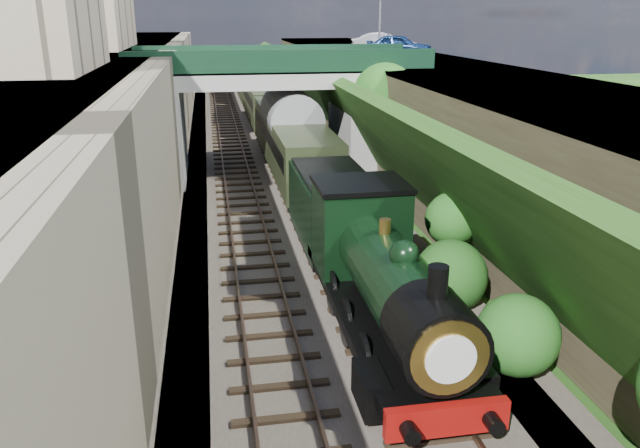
{
  "coord_description": "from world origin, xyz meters",
  "views": [
    {
      "loc": [
        -3.33,
        -11.27,
        8.98
      ],
      "look_at": [
        0.0,
        7.59,
        2.51
      ],
      "focal_mm": 35.0,
      "sensor_mm": 36.0,
      "label": 1
    }
  ],
  "objects_px": {
    "lamppost": "(381,4)",
    "tender": "(333,213)",
    "tree": "(386,100)",
    "road_bridge": "(286,105)",
    "car_blue": "(399,46)",
    "locomotive": "(384,283)",
    "car_silver": "(384,44)"
  },
  "relations": [
    {
      "from": "road_bridge",
      "to": "tender",
      "type": "xyz_separation_m",
      "value": [
        0.26,
        -12.58,
        -2.46
      ]
    },
    {
      "from": "tree",
      "to": "car_blue",
      "type": "height_order",
      "value": "car_blue"
    },
    {
      "from": "tender",
      "to": "lamppost",
      "type": "bearing_deg",
      "value": 70.03
    },
    {
      "from": "lamppost",
      "to": "tender",
      "type": "bearing_deg",
      "value": -109.97
    },
    {
      "from": "road_bridge",
      "to": "car_blue",
      "type": "height_order",
      "value": "car_blue"
    },
    {
      "from": "tree",
      "to": "tender",
      "type": "relative_size",
      "value": 1.1
    },
    {
      "from": "tree",
      "to": "locomotive",
      "type": "xyz_separation_m",
      "value": [
        -4.71,
        -16.99,
        -2.75
      ]
    },
    {
      "from": "car_blue",
      "to": "lamppost",
      "type": "bearing_deg",
      "value": 108.48
    },
    {
      "from": "car_silver",
      "to": "tender",
      "type": "distance_m",
      "value": 23.11
    },
    {
      "from": "lamppost",
      "to": "car_silver",
      "type": "distance_m",
      "value": 3.77
    },
    {
      "from": "lamppost",
      "to": "tender",
      "type": "xyz_separation_m",
      "value": [
        -6.73,
        -18.52,
        -7.95
      ]
    },
    {
      "from": "tree",
      "to": "road_bridge",
      "type": "bearing_deg",
      "value": 149.35
    },
    {
      "from": "road_bridge",
      "to": "locomotive",
      "type": "relative_size",
      "value": 1.56
    },
    {
      "from": "tree",
      "to": "car_blue",
      "type": "xyz_separation_m",
      "value": [
        3.31,
        8.76,
        2.34
      ]
    },
    {
      "from": "car_blue",
      "to": "car_silver",
      "type": "distance_m",
      "value": 2.72
    },
    {
      "from": "tree",
      "to": "lamppost",
      "type": "height_order",
      "value": "lamppost"
    },
    {
      "from": "car_blue",
      "to": "locomotive",
      "type": "xyz_separation_m",
      "value": [
        -8.02,
        -25.76,
        -5.1
      ]
    },
    {
      "from": "car_silver",
      "to": "locomotive",
      "type": "relative_size",
      "value": 0.45
    },
    {
      "from": "road_bridge",
      "to": "car_blue",
      "type": "distance_m",
      "value": 10.53
    },
    {
      "from": "tree",
      "to": "tender",
      "type": "height_order",
      "value": "tree"
    },
    {
      "from": "road_bridge",
      "to": "tree",
      "type": "distance_m",
      "value": 5.8
    },
    {
      "from": "lamppost",
      "to": "tender",
      "type": "distance_m",
      "value": 21.25
    },
    {
      "from": "road_bridge",
      "to": "car_silver",
      "type": "xyz_separation_m",
      "value": [
        7.99,
        8.53,
        2.93
      ]
    },
    {
      "from": "road_bridge",
      "to": "tree",
      "type": "xyz_separation_m",
      "value": [
        4.97,
        -2.95,
        0.57
      ]
    },
    {
      "from": "tree",
      "to": "lamppost",
      "type": "bearing_deg",
      "value": 77.22
    },
    {
      "from": "tree",
      "to": "car_blue",
      "type": "bearing_deg",
      "value": 69.33
    },
    {
      "from": "lamppost",
      "to": "car_silver",
      "type": "height_order",
      "value": "lamppost"
    },
    {
      "from": "road_bridge",
      "to": "lamppost",
      "type": "relative_size",
      "value": 2.67
    },
    {
      "from": "car_silver",
      "to": "tender",
      "type": "height_order",
      "value": "car_silver"
    },
    {
      "from": "tree",
      "to": "tender",
      "type": "xyz_separation_m",
      "value": [
        -4.71,
        -9.63,
        -3.03
      ]
    },
    {
      "from": "tree",
      "to": "locomotive",
      "type": "distance_m",
      "value": 17.85
    },
    {
      "from": "car_blue",
      "to": "tree",
      "type": "bearing_deg",
      "value": -176.65
    }
  ]
}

